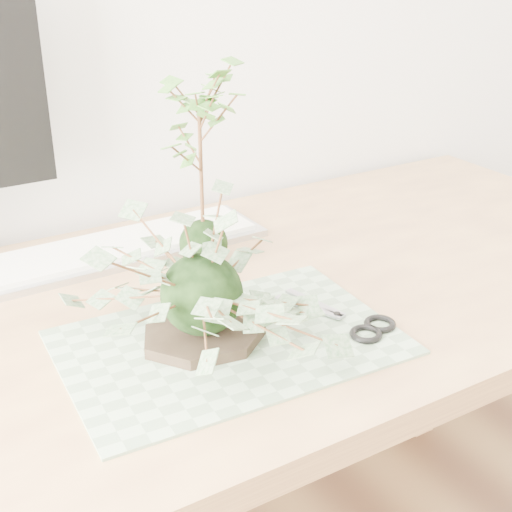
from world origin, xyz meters
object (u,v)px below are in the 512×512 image
at_px(maple_kokedama, 200,127).
at_px(keyboard, 121,247).
at_px(ivy_kokedama, 201,259).
at_px(desk, 224,347).

distance_m(maple_kokedama, keyboard, 0.26).
distance_m(ivy_kokedama, keyboard, 0.35).
bearing_deg(maple_kokedama, desk, -102.65).
distance_m(desk, maple_kokedama, 0.33).
height_order(desk, ivy_kokedama, ivy_kokedama).
relative_size(desk, ivy_kokedama, 4.26).
relative_size(ivy_kokedama, keyboard, 0.76).
height_order(desk, keyboard, keyboard).
height_order(ivy_kokedama, maple_kokedama, maple_kokedama).
relative_size(ivy_kokedama, maple_kokedama, 1.17).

